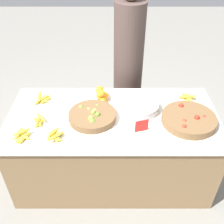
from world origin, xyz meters
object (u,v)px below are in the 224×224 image
object	(u,v)px
tomato_basket	(188,119)
price_sign	(141,126)
metal_bowl	(138,106)
lime_bowl	(91,116)
vendor_person	(127,69)

from	to	relation	value
tomato_basket	price_sign	bearing A→B (deg)	-164.61
metal_bowl	price_sign	size ratio (longest dim) A/B	3.14
metal_bowl	price_sign	distance (m)	0.30
tomato_basket	metal_bowl	world-z (taller)	tomato_basket
metal_bowl	price_sign	xyz separation A→B (m)	(-0.01, -0.30, 0.02)
lime_bowl	metal_bowl	world-z (taller)	lime_bowl
tomato_basket	price_sign	size ratio (longest dim) A/B	4.12
metal_bowl	vendor_person	world-z (taller)	vendor_person
metal_bowl	vendor_person	size ratio (longest dim) A/B	0.21
lime_bowl	vendor_person	xyz separation A→B (m)	(0.35, 0.82, 0.01)
lime_bowl	vendor_person	distance (m)	0.90
price_sign	lime_bowl	bearing A→B (deg)	142.94
tomato_basket	vendor_person	xyz separation A→B (m)	(-0.48, 0.87, 0.01)
price_sign	tomato_basket	bearing A→B (deg)	-0.41
lime_bowl	price_sign	xyz separation A→B (m)	(0.42, -0.16, 0.02)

